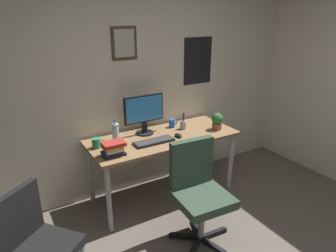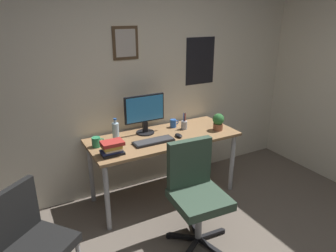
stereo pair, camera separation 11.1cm
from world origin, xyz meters
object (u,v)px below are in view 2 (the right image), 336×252
(monitor, at_px, (145,113))
(coffee_mug_far, at_px, (173,123))
(computer_mouse, at_px, (179,135))
(coffee_mug_near, at_px, (96,142))
(potted_plant, at_px, (218,121))
(office_chair, at_px, (195,188))
(book_stack_left, at_px, (112,148))
(water_bottle, at_px, (116,132))
(keyboard, at_px, (154,141))
(pen_cup, at_px, (184,125))
(side_chair, at_px, (31,238))

(monitor, bearing_deg, coffee_mug_far, 1.89)
(computer_mouse, distance_m, coffee_mug_near, 0.87)
(potted_plant, bearing_deg, coffee_mug_far, 141.07)
(office_chair, xyz_separation_m, book_stack_left, (-0.56, 0.59, 0.28))
(coffee_mug_far, height_order, book_stack_left, book_stack_left)
(office_chair, distance_m, water_bottle, 1.02)
(monitor, xyz_separation_m, keyboard, (-0.03, -0.28, -0.23))
(keyboard, distance_m, water_bottle, 0.40)
(coffee_mug_far, xyz_separation_m, book_stack_left, (-0.87, -0.37, 0.02))
(coffee_mug_far, bearing_deg, pen_cup, -55.59)
(computer_mouse, relative_size, coffee_mug_near, 0.88)
(monitor, relative_size, coffee_mug_near, 3.69)
(water_bottle, xyz_separation_m, coffee_mug_near, (-0.22, -0.03, -0.06))
(side_chair, relative_size, water_bottle, 3.47)
(computer_mouse, distance_m, pen_cup, 0.26)
(monitor, height_order, keyboard, monitor)
(office_chair, height_order, keyboard, office_chair)
(water_bottle, relative_size, pen_cup, 1.26)
(office_chair, xyz_separation_m, monitor, (-0.05, 0.95, 0.45))
(keyboard, height_order, coffee_mug_near, coffee_mug_near)
(office_chair, relative_size, potted_plant, 4.87)
(water_bottle, height_order, pen_cup, water_bottle)
(keyboard, bearing_deg, coffee_mug_near, 161.94)
(monitor, xyz_separation_m, water_bottle, (-0.36, -0.07, -0.13))
(computer_mouse, xyz_separation_m, pen_cup, (0.18, 0.18, 0.04))
(office_chair, distance_m, coffee_mug_far, 1.04)
(coffee_mug_near, height_order, potted_plant, potted_plant)
(computer_mouse, bearing_deg, office_chair, -107.91)
(pen_cup, bearing_deg, computer_mouse, -135.10)
(coffee_mug_near, height_order, pen_cup, pen_cup)
(monitor, xyz_separation_m, book_stack_left, (-0.50, -0.36, -0.17))
(water_bottle, relative_size, coffee_mug_far, 2.33)
(computer_mouse, bearing_deg, monitor, 133.48)
(side_chair, distance_m, potted_plant, 2.19)
(pen_cup, height_order, book_stack_left, pen_cup)
(water_bottle, relative_size, potted_plant, 1.29)
(side_chair, distance_m, keyboard, 1.44)
(office_chair, relative_size, book_stack_left, 4.45)
(side_chair, height_order, book_stack_left, book_stack_left)
(book_stack_left, bearing_deg, side_chair, -146.38)
(water_bottle, distance_m, pen_cup, 0.81)
(potted_plant, bearing_deg, coffee_mug_near, 171.27)
(monitor, distance_m, pen_cup, 0.49)
(water_bottle, height_order, coffee_mug_near, water_bottle)
(computer_mouse, height_order, pen_cup, pen_cup)
(coffee_mug_far, distance_m, book_stack_left, 0.95)
(keyboard, xyz_separation_m, pen_cup, (0.48, 0.18, 0.04))
(potted_plant, bearing_deg, office_chair, -138.46)
(computer_mouse, bearing_deg, pen_cup, 44.90)
(water_bottle, xyz_separation_m, potted_plant, (1.13, -0.24, -0.00))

